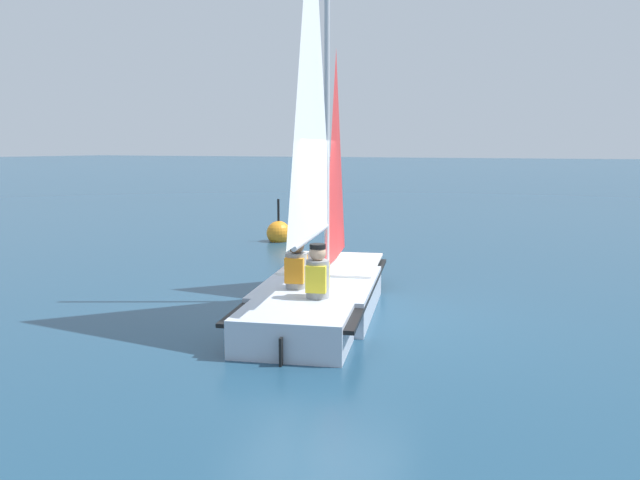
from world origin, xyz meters
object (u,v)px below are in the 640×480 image
object	(u,v)px
sailor_crew	(318,285)
buoy_marker	(279,233)
sailboat_main	(320,259)
sailor_helm	(296,276)

from	to	relation	value
sailor_crew	buoy_marker	xyz separation A→B (m)	(4.26, -6.76, -0.41)
sailboat_main	sailor_crew	distance (m)	1.02
sailboat_main	sailor_crew	size ratio (longest dim) A/B	5.08
sailor_crew	buoy_marker	size ratio (longest dim) A/B	0.98
sailor_helm	buoy_marker	bearing A→B (deg)	16.15
sailboat_main	sailor_crew	world-z (taller)	sailboat_main
sailboat_main	buoy_marker	xyz separation A→B (m)	(3.86, -5.83, -0.57)
sailor_helm	sailor_crew	size ratio (longest dim) A/B	1.00
sailor_crew	sailboat_main	bearing A→B (deg)	9.10
sailor_helm	sailor_crew	distance (m)	0.63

